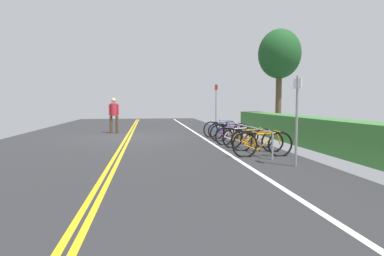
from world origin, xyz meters
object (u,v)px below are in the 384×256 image
Objects in this scene: bicycle_6 at (262,144)px; pedestrian at (114,113)px; bicycle_0 at (221,129)px; sign_post_far at (297,112)px; bike_rack at (239,129)px; bicycle_2 at (232,133)px; bicycle_3 at (237,136)px; sign_post_near at (216,104)px; bicycle_5 at (257,141)px; tree_near_left at (279,55)px; bicycle_4 at (248,138)px; bicycle_1 at (228,131)px.

pedestrian is at bearing -147.58° from bicycle_6.
sign_post_far is at bearing 2.35° from bicycle_0.
sign_post_far is (4.17, 0.20, 0.74)m from bike_rack.
bicycle_6 reaches higher than bicycle_2.
bicycle_3 is 0.77× the size of sign_post_far.
bicycle_2 reaches higher than bicycle_3.
sign_post_near is 1.13× the size of sign_post_far.
bicycle_5 is 8.42m from tree_near_left.
bicycle_6 is 1.76m from sign_post_far.
pedestrian is (-4.18, -4.96, 0.69)m from bicycle_2.
bicycle_3 is 0.94× the size of bicycle_6.
sign_post_near is (0.93, 5.02, 0.44)m from pedestrian.
bicycle_6 is 1.02× the size of pedestrian.
bicycle_6 reaches higher than bicycle_0.
bicycle_3 is 4.31m from sign_post_near.
bicycle_2 is at bearing -41.48° from tree_near_left.
bicycle_3 is (2.75, -0.02, -0.02)m from bicycle_0.
bike_rack is 4.18m from sign_post_near.
bicycle_3 is at bearing -0.37° from bicycle_0.
bicycle_5 is at bearing 169.90° from bicycle_6.
bicycle_6 is (2.71, -0.10, -0.22)m from bike_rack.
sign_post_far reaches higher than bicycle_2.
bicycle_4 is 0.82m from bicycle_5.
sign_post_near is 4.50m from tree_near_left.
bicycle_0 reaches higher than bicycle_2.
bicycle_0 is 5.69m from tree_near_left.
bicycle_6 is (5.39, -0.02, 0.01)m from bicycle_0.
bicycle_2 is 0.31× the size of tree_near_left.
bicycle_0 is 0.94× the size of bicycle_6.
tree_near_left is (-5.03, 3.69, 3.72)m from bicycle_3.
bicycle_4 reaches higher than bicycle_3.
bicycle_2 is at bearing 0.94° from bicycle_0.
sign_post_near is at bearing -178.56° from bicycle_1.
bicycle_2 is at bearing -6.58° from bicycle_1.
bike_rack is at bearing -2.14° from bicycle_1.
sign_post_near reaches higher than pedestrian.
sign_post_near reaches higher than bicycle_4.
bicycle_3 is 0.31× the size of tree_near_left.
bicycle_0 is at bearing -177.96° from bicycle_4.
bicycle_0 is 1.84m from bicycle_2.
bicycle_1 is 3.55m from bicycle_5.
sign_post_far reaches higher than bicycle_1.
bicycle_0 is at bearing -58.20° from tree_near_left.
pedestrian is at bearing -135.03° from bike_rack.
bicycle_4 reaches higher than bicycle_5.
bicycle_1 is 2.53m from sign_post_near.
bicycle_4 is (3.59, 0.13, -0.02)m from bicycle_0.
bicycle_6 is at bearing -2.12° from bicycle_1.
bicycle_0 is at bearing -3.57° from sign_post_near.
bike_rack is 1.75m from bicycle_5.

